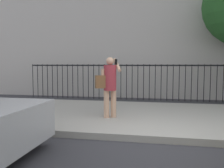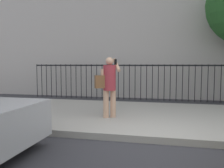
% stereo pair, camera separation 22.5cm
% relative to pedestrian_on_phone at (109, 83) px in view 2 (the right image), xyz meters
% --- Properties ---
extents(ground_plane, '(60.00, 60.00, 0.00)m').
position_rel_pedestrian_on_phone_xyz_m(ground_plane, '(1.30, -1.51, -1.10)').
color(ground_plane, '#333338').
extents(sidewalk, '(28.00, 4.40, 0.15)m').
position_rel_pedestrian_on_phone_xyz_m(sidewalk, '(1.30, 0.69, -1.02)').
color(sidewalk, '#9E9B93').
rests_on(sidewalk, ground).
extents(iron_fence, '(12.03, 0.04, 1.60)m').
position_rel_pedestrian_on_phone_xyz_m(iron_fence, '(1.30, 4.39, -0.08)').
color(iron_fence, black).
rests_on(iron_fence, ground).
extents(pedestrian_on_phone, '(0.72, 0.59, 1.64)m').
position_rel_pedestrian_on_phone_xyz_m(pedestrian_on_phone, '(0.00, 0.00, 0.00)').
color(pedestrian_on_phone, tan).
rests_on(pedestrian_on_phone, sidewalk).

